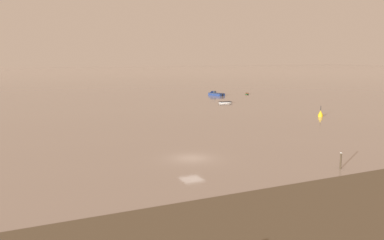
% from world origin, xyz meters
% --- Properties ---
extents(ground_plane, '(800.00, 800.00, 0.00)m').
position_xyz_m(ground_plane, '(0.00, 0.00, 0.00)').
color(ground_plane, gray).
extents(rowboat_moored_2, '(2.49, 2.94, 0.46)m').
position_xyz_m(rowboat_moored_2, '(48.50, 63.82, 0.12)').
color(rowboat_moored_2, '#23602D').
rests_on(rowboat_moored_2, ground).
extents(rowboat_moored_4, '(3.66, 1.58, 0.56)m').
position_xyz_m(rowboat_moored_4, '(30.67, 45.95, 0.15)').
color(rowboat_moored_4, white).
rests_on(rowboat_moored_4, ground).
extents(motorboat_moored_0, '(3.40, 6.31, 2.06)m').
position_xyz_m(motorboat_moored_0, '(37.81, 64.99, 0.28)').
color(motorboat_moored_0, navy).
rests_on(motorboat_moored_0, ground).
extents(channel_buoy, '(0.90, 0.90, 2.30)m').
position_xyz_m(channel_buoy, '(36.08, 18.50, 0.46)').
color(channel_buoy, gold).
rests_on(channel_buoy, ground).
extents(mooring_post_near, '(0.22, 0.22, 2.00)m').
position_xyz_m(mooring_post_near, '(12.12, -10.58, 0.85)').
color(mooring_post_near, '#3F3323').
rests_on(mooring_post_near, ground).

